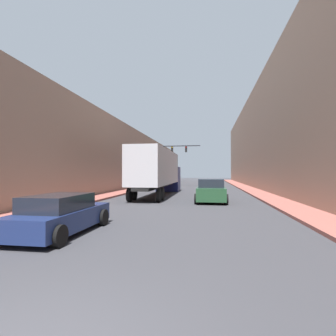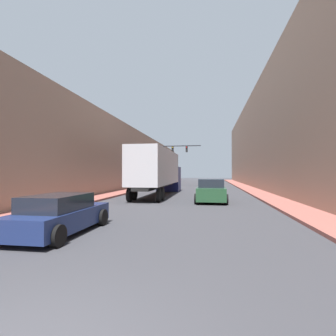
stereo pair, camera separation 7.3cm
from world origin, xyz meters
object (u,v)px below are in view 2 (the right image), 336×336
at_px(suv_car, 211,191).
at_px(traffic_signal_gantry, 169,157).
at_px(semi_truck, 159,171).
at_px(sedan_car, 60,215).

bearing_deg(suv_car, traffic_signal_gantry, 107.32).
relative_size(semi_truck, traffic_signal_gantry, 2.11).
relative_size(semi_truck, sedan_car, 3.14).
distance_m(semi_truck, traffic_signal_gantry, 16.01).
bearing_deg(traffic_signal_gantry, suv_car, -72.68).
bearing_deg(semi_truck, sedan_car, -91.68).
height_order(sedan_car, suv_car, suv_car).
height_order(semi_truck, sedan_car, semi_truck).
distance_m(semi_truck, sedan_car, 15.52).
xyz_separation_m(sedan_car, traffic_signal_gantry, (-1.18, 31.20, 3.83)).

